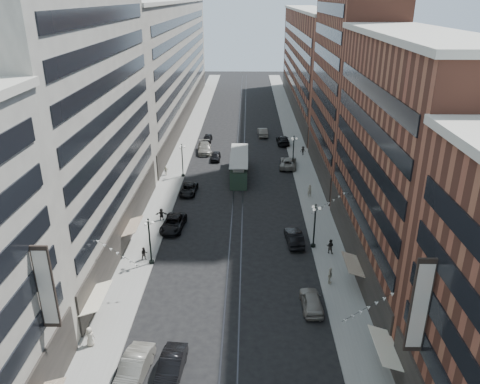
# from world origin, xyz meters

# --- Properties ---
(ground) EXTENTS (220.00, 220.00, 0.00)m
(ground) POSITION_xyz_m (0.00, 60.00, 0.00)
(ground) COLOR black
(ground) RESTS_ON ground
(sidewalk_west) EXTENTS (4.00, 180.00, 0.15)m
(sidewalk_west) POSITION_xyz_m (-11.00, 70.00, 0.07)
(sidewalk_west) COLOR gray
(sidewalk_west) RESTS_ON ground
(sidewalk_east) EXTENTS (4.00, 180.00, 0.15)m
(sidewalk_east) POSITION_xyz_m (11.00, 70.00, 0.07)
(sidewalk_east) COLOR gray
(sidewalk_east) RESTS_ON ground
(rail_west) EXTENTS (0.12, 180.00, 0.02)m
(rail_west) POSITION_xyz_m (-0.70, 70.00, 0.01)
(rail_west) COLOR #2D2D33
(rail_west) RESTS_ON ground
(rail_east) EXTENTS (0.12, 180.00, 0.02)m
(rail_east) POSITION_xyz_m (0.70, 70.00, 0.01)
(rail_east) COLOR #2D2D33
(rail_east) RESTS_ON ground
(building_west_mid) EXTENTS (8.00, 36.00, 28.00)m
(building_west_mid) POSITION_xyz_m (-17.00, 33.00, 14.00)
(building_west_mid) COLOR #AAA596
(building_west_mid) RESTS_ON ground
(building_west_far) EXTENTS (8.00, 90.00, 26.00)m
(building_west_far) POSITION_xyz_m (-17.00, 96.00, 13.00)
(building_west_far) COLOR #AAA596
(building_west_far) RESTS_ON ground
(building_east_mid) EXTENTS (8.00, 30.00, 24.00)m
(building_east_mid) POSITION_xyz_m (17.00, 28.00, 12.00)
(building_east_mid) COLOR brown
(building_east_mid) RESTS_ON ground
(building_east_tower) EXTENTS (8.00, 26.00, 42.00)m
(building_east_tower) POSITION_xyz_m (17.00, 56.00, 21.00)
(building_east_tower) COLOR brown
(building_east_tower) RESTS_ON ground
(building_east_far) EXTENTS (8.00, 72.00, 24.00)m
(building_east_far) POSITION_xyz_m (17.00, 105.00, 12.00)
(building_east_far) COLOR brown
(building_east_far) RESTS_ON ground
(lamppost_sw_far) EXTENTS (1.03, 1.14, 5.52)m
(lamppost_sw_far) POSITION_xyz_m (-9.20, 28.00, 3.10)
(lamppost_sw_far) COLOR black
(lamppost_sw_far) RESTS_ON sidewalk_west
(lamppost_sw_mid) EXTENTS (1.03, 1.14, 5.52)m
(lamppost_sw_mid) POSITION_xyz_m (-9.20, 55.00, 3.10)
(lamppost_sw_mid) COLOR black
(lamppost_sw_mid) RESTS_ON sidewalk_west
(lamppost_se_far) EXTENTS (1.03, 1.14, 5.52)m
(lamppost_se_far) POSITION_xyz_m (9.20, 32.00, 3.10)
(lamppost_se_far) COLOR black
(lamppost_se_far) RESTS_ON sidewalk_east
(lamppost_se_mid) EXTENTS (1.03, 1.14, 5.52)m
(lamppost_se_mid) POSITION_xyz_m (9.20, 60.00, 3.10)
(lamppost_se_mid) COLOR black
(lamppost_se_mid) RESTS_ON sidewalk_east
(streetcar) EXTENTS (2.87, 12.98, 3.59)m
(streetcar) POSITION_xyz_m (0.00, 55.72, 1.66)
(streetcar) COLOR #233729
(streetcar) RESTS_ON ground
(car_1) EXTENTS (2.53, 5.58, 1.78)m
(car_1) POSITION_xyz_m (-7.36, 11.38, 0.89)
(car_1) COLOR slate
(car_1) RESTS_ON ground
(car_2) EXTENTS (3.05, 5.85, 1.57)m
(car_2) POSITION_xyz_m (-8.04, 36.54, 0.79)
(car_2) COLOR black
(car_2) RESTS_ON ground
(car_4) EXTENTS (2.02, 4.73, 1.59)m
(car_4) POSITION_xyz_m (7.54, 20.40, 0.80)
(car_4) COLOR gray
(car_4) RESTS_ON ground
(car_5) EXTENTS (2.15, 5.17, 1.66)m
(car_5) POSITION_xyz_m (-4.50, 11.63, 0.83)
(car_5) COLOR black
(car_5) RESTS_ON ground
(pedestrian_1) EXTENTS (0.91, 0.53, 1.80)m
(pedestrian_1) POSITION_xyz_m (-11.83, 14.79, 1.05)
(pedestrian_1) COLOR beige
(pedestrian_1) RESTS_ON sidewalk_west
(pedestrian_2) EXTENTS (0.86, 0.65, 1.56)m
(pedestrian_2) POSITION_xyz_m (-10.11, 28.69, 0.93)
(pedestrian_2) COLOR black
(pedestrian_2) RESTS_ON sidewalk_west
(pedestrian_4) EXTENTS (0.81, 1.17, 1.82)m
(pedestrian_4) POSITION_xyz_m (9.91, 24.41, 1.06)
(pedestrian_4) COLOR #AFA791
(pedestrian_4) RESTS_ON sidewalk_east
(car_7) EXTENTS (2.60, 5.12, 1.39)m
(car_7) POSITION_xyz_m (-7.45, 48.09, 0.69)
(car_7) COLOR black
(car_7) RESTS_ON ground
(car_8) EXTENTS (3.21, 6.41, 1.79)m
(car_8) POSITION_xyz_m (-6.80, 67.92, 0.89)
(car_8) COLOR slate
(car_8) RESTS_ON ground
(car_9) EXTENTS (1.83, 4.25, 1.43)m
(car_9) POSITION_xyz_m (-6.80, 75.24, 0.71)
(car_9) COLOR black
(car_9) RESTS_ON ground
(car_10) EXTENTS (2.18, 5.17, 1.66)m
(car_10) POSITION_xyz_m (7.02, 32.97, 0.83)
(car_10) COLOR black
(car_10) RESTS_ON ground
(car_11) EXTENTS (3.37, 6.22, 1.66)m
(car_11) POSITION_xyz_m (8.40, 60.07, 0.83)
(car_11) COLOR slate
(car_11) RESTS_ON ground
(car_12) EXTENTS (2.54, 5.80, 1.66)m
(car_12) POSITION_xyz_m (8.40, 73.77, 0.83)
(car_12) COLOR black
(car_12) RESTS_ON ground
(car_13) EXTENTS (1.74, 4.19, 1.42)m
(car_13) POSITION_xyz_m (-4.40, 63.56, 0.71)
(car_13) COLOR black
(car_13) RESTS_ON ground
(car_14) EXTENTS (2.16, 5.41, 1.75)m
(car_14) POSITION_xyz_m (4.50, 79.38, 0.87)
(car_14) COLOR #656159
(car_14) RESTS_ON ground
(pedestrian_5) EXTENTS (1.56, 0.55, 1.65)m
(pedestrian_5) POSITION_xyz_m (-9.93, 38.79, 0.97)
(pedestrian_5) COLOR black
(pedestrian_5) RESTS_ON sidewalk_west
(pedestrian_6) EXTENTS (0.92, 0.43, 1.55)m
(pedestrian_6) POSITION_xyz_m (-12.10, 55.53, 0.93)
(pedestrian_6) COLOR beige
(pedestrian_6) RESTS_ON sidewalk_west
(pedestrian_7) EXTENTS (0.95, 0.72, 1.74)m
(pedestrian_7) POSITION_xyz_m (10.92, 30.59, 1.02)
(pedestrian_7) COLOR black
(pedestrian_7) RESTS_ON sidewalk_east
(pedestrian_8) EXTENTS (0.81, 0.65, 1.91)m
(pedestrian_8) POSITION_xyz_m (10.52, 46.93, 1.11)
(pedestrian_8) COLOR #9C9581
(pedestrian_8) RESTS_ON sidewalk_east
(pedestrian_9) EXTENTS (1.09, 0.65, 1.58)m
(pedestrian_9) POSITION_xyz_m (11.66, 66.66, 0.94)
(pedestrian_9) COLOR black
(pedestrian_9) RESTS_ON sidewalk_east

